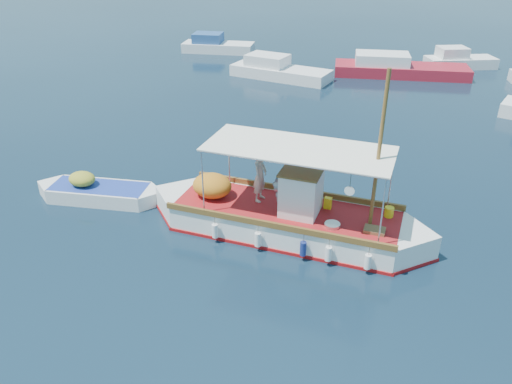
% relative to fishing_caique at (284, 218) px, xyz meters
% --- Properties ---
extents(ground, '(160.00, 160.00, 0.00)m').
position_rel_fishing_caique_xyz_m(ground, '(0.48, -0.12, -0.58)').
color(ground, black).
rests_on(ground, ground).
extents(fishing_caique, '(10.65, 3.40, 6.51)m').
position_rel_fishing_caique_xyz_m(fishing_caique, '(0.00, 0.00, 0.00)').
color(fishing_caique, white).
rests_on(fishing_caique, ground).
extents(dinghy, '(5.30, 2.43, 1.33)m').
position_rel_fishing_caique_xyz_m(dinghy, '(-7.82, -0.73, -0.30)').
color(dinghy, white).
rests_on(dinghy, ground).
extents(bg_boat_nw, '(7.50, 3.02, 1.80)m').
position_rel_fishing_caique_xyz_m(bg_boat_nw, '(-7.88, 19.47, -0.08)').
color(bg_boat_nw, silver).
rests_on(bg_boat_nw, ground).
extents(bg_boat_n, '(10.12, 5.13, 1.80)m').
position_rel_fishing_caique_xyz_m(bg_boat_n, '(0.02, 23.65, -0.08)').
color(bg_boat_n, maroon).
rests_on(bg_boat_n, ground).
extents(bg_boat_far_w, '(6.55, 3.68, 1.80)m').
position_rel_fishing_caique_xyz_m(bg_boat_far_w, '(-16.02, 25.27, -0.08)').
color(bg_boat_far_w, silver).
rests_on(bg_boat_far_w, ground).
extents(bg_boat_far_n, '(5.63, 4.31, 1.80)m').
position_rel_fishing_caique_xyz_m(bg_boat_far_n, '(4.07, 28.00, -0.08)').
color(bg_boat_far_n, silver).
rests_on(bg_boat_far_n, ground).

